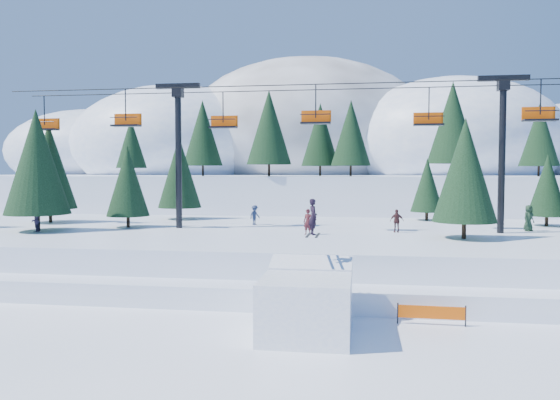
# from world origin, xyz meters

# --- Properties ---
(ground) EXTENTS (160.00, 160.00, 0.00)m
(ground) POSITION_xyz_m (0.00, 0.00, 0.00)
(ground) COLOR white
(ground) RESTS_ON ground
(mid_shelf) EXTENTS (70.00, 22.00, 2.50)m
(mid_shelf) POSITION_xyz_m (0.00, 18.00, 1.25)
(mid_shelf) COLOR white
(mid_shelf) RESTS_ON ground
(berm) EXTENTS (70.00, 6.00, 1.10)m
(berm) POSITION_xyz_m (0.00, 8.00, 0.55)
(berm) COLOR white
(berm) RESTS_ON ground
(mountain_ridge) EXTENTS (119.00, 60.61, 26.46)m
(mountain_ridge) POSITION_xyz_m (-5.08, 73.34, 9.64)
(mountain_ridge) COLOR white
(mountain_ridge) RESTS_ON ground
(jump_kicker) EXTENTS (3.52, 4.80, 5.39)m
(jump_kicker) POSITION_xyz_m (1.81, 2.15, 1.30)
(jump_kicker) COLOR white
(jump_kicker) RESTS_ON ground
(chairlift) EXTENTS (46.02, 3.21, 10.28)m
(chairlift) POSITION_xyz_m (0.77, 18.05, 9.32)
(chairlift) COLOR black
(chairlift) RESTS_ON mid_shelf
(conifer_stand) EXTENTS (63.78, 16.43, 8.30)m
(conifer_stand) POSITION_xyz_m (1.43, 18.23, 6.69)
(conifer_stand) COLOR black
(conifer_stand) RESTS_ON mid_shelf
(distant_skiers) EXTENTS (33.63, 7.95, 1.78)m
(distant_skiers) POSITION_xyz_m (0.89, 17.92, 3.30)
(distant_skiers) COLOR #322746
(distant_skiers) RESTS_ON mid_shelf
(banner_near) EXTENTS (2.86, 0.14, 0.90)m
(banner_near) POSITION_xyz_m (6.93, 4.17, 0.54)
(banner_near) COLOR black
(banner_near) RESTS_ON ground
(banner_far) EXTENTS (2.86, 0.17, 0.90)m
(banner_far) POSITION_xyz_m (9.03, 6.85, 0.54)
(banner_far) COLOR black
(banner_far) RESTS_ON ground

